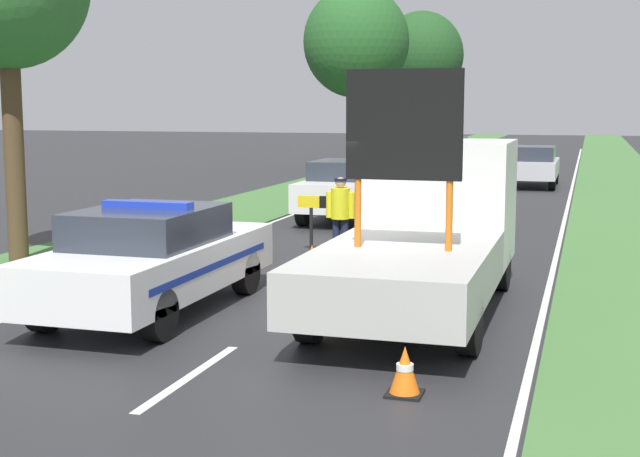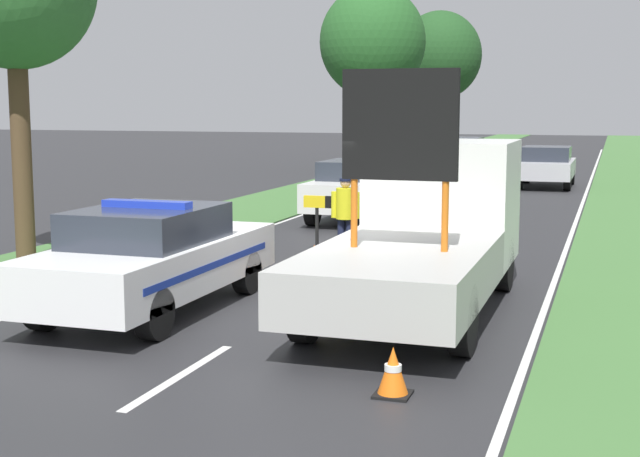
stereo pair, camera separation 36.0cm
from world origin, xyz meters
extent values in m
plane|color=#28282B|center=(0.00, 0.00, 0.00)|extent=(160.00, 160.00, 0.00)
cube|color=silver|center=(0.00, -3.71, 0.00)|extent=(0.12, 2.51, 0.01)
cube|color=silver|center=(0.00, 2.47, 0.00)|extent=(0.12, 2.51, 0.01)
cube|color=silver|center=(0.00, 8.64, 0.00)|extent=(0.12, 2.51, 0.01)
cube|color=silver|center=(0.00, 14.82, 0.00)|extent=(0.12, 2.51, 0.01)
cube|color=silver|center=(0.00, 20.99, 0.00)|extent=(0.12, 2.51, 0.01)
cube|color=silver|center=(0.00, 27.16, 0.00)|extent=(0.12, 2.51, 0.01)
cube|color=silver|center=(0.00, 33.34, 0.00)|extent=(0.12, 2.51, 0.01)
cube|color=silver|center=(0.00, 39.51, 0.00)|extent=(0.12, 2.51, 0.01)
cube|color=silver|center=(0.00, 45.69, 0.00)|extent=(0.12, 2.51, 0.01)
cube|color=silver|center=(-3.57, 16.86, 0.00)|extent=(0.10, 68.35, 0.01)
cube|color=silver|center=(3.57, 16.86, 0.00)|extent=(0.10, 68.35, 0.01)
cube|color=#427038|center=(-5.34, 20.00, 0.01)|extent=(3.33, 120.00, 0.03)
cube|color=#427038|center=(5.34, 20.00, 0.01)|extent=(3.33, 120.00, 0.03)
cube|color=white|center=(-1.84, -0.96, 0.68)|extent=(1.90, 4.81, 0.68)
cube|color=#282D38|center=(-1.84, -1.11, 1.27)|extent=(1.67, 2.21, 0.50)
cylinder|color=black|center=(-2.66, 0.53, 0.34)|extent=(0.24, 0.68, 0.68)
cylinder|color=black|center=(-1.01, 0.53, 0.34)|extent=(0.24, 0.68, 0.68)
cylinder|color=black|center=(-2.66, -2.46, 0.34)|extent=(0.24, 0.68, 0.68)
cylinder|color=black|center=(-1.01, -2.46, 0.34)|extent=(0.24, 0.68, 0.68)
cube|color=#1E38C6|center=(-1.84, -1.11, 1.57)|extent=(1.33, 0.24, 0.10)
cube|color=#193399|center=(-1.84, -0.96, 0.71)|extent=(1.91, 3.95, 0.10)
cube|color=black|center=(-1.84, 1.48, 0.61)|extent=(1.04, 0.08, 0.41)
cube|color=white|center=(1.84, 2.05, 1.42)|extent=(2.23, 2.14, 1.96)
cube|color=#232833|center=(1.84, 3.10, 1.77)|extent=(1.90, 0.04, 0.86)
cube|color=#B2B2AD|center=(1.84, -1.11, 0.77)|extent=(2.23, 4.16, 0.67)
cylinder|color=#D16619|center=(1.23, -1.11, 1.56)|extent=(0.09, 0.09, 0.90)
cylinder|color=#D16619|center=(2.44, -1.11, 1.56)|extent=(0.09, 0.09, 0.90)
cube|color=black|center=(1.84, -1.11, 2.72)|extent=(1.50, 0.12, 1.41)
cylinder|color=black|center=(0.84, 2.05, 0.44)|extent=(0.24, 0.87, 0.87)
cylinder|color=black|center=(2.83, 2.05, 0.44)|extent=(0.24, 0.87, 0.87)
cylinder|color=black|center=(0.84, -1.94, 0.44)|extent=(0.24, 0.87, 0.87)
cylinder|color=black|center=(2.83, -1.94, 0.44)|extent=(0.24, 0.87, 0.87)
cylinder|color=black|center=(-1.19, 4.59, 0.46)|extent=(0.07, 0.07, 0.92)
cylinder|color=black|center=(0.99, 4.59, 0.46)|extent=(0.07, 0.07, 0.92)
cube|color=yellow|center=(-1.24, 4.59, 1.04)|extent=(0.46, 0.08, 0.24)
cube|color=black|center=(-0.78, 4.59, 1.04)|extent=(0.46, 0.08, 0.24)
cube|color=yellow|center=(-0.33, 4.59, 1.04)|extent=(0.46, 0.08, 0.24)
cube|color=black|center=(0.13, 4.59, 1.04)|extent=(0.46, 0.08, 0.24)
cube|color=yellow|center=(0.58, 4.59, 1.04)|extent=(0.46, 0.08, 0.24)
cube|color=black|center=(1.04, 4.59, 1.04)|extent=(0.46, 0.08, 0.24)
cylinder|color=#191E38|center=(-0.51, 4.04, 0.40)|extent=(0.15, 0.15, 0.79)
cylinder|color=#191E38|center=(-0.35, 4.04, 0.40)|extent=(0.15, 0.15, 0.79)
cylinder|color=yellow|center=(-0.43, 4.04, 1.09)|extent=(0.36, 0.36, 0.60)
cylinder|color=yellow|center=(-0.66, 4.04, 1.06)|extent=(0.12, 0.12, 0.51)
cylinder|color=yellow|center=(-0.20, 4.04, 1.06)|extent=(0.12, 0.12, 0.51)
sphere|color=tan|center=(-0.43, 4.04, 1.49)|extent=(0.21, 0.21, 0.21)
cylinder|color=#141933|center=(-0.43, 4.04, 1.55)|extent=(0.24, 0.24, 0.05)
cylinder|color=#191E38|center=(0.65, 4.03, 0.39)|extent=(0.15, 0.15, 0.79)
cylinder|color=#191E38|center=(0.81, 4.03, 0.39)|extent=(0.15, 0.15, 0.79)
cylinder|color=#B2AD9E|center=(0.73, 4.03, 1.08)|extent=(0.36, 0.36, 0.59)
cylinder|color=#B2AD9E|center=(0.51, 4.03, 1.05)|extent=(0.12, 0.12, 0.50)
cylinder|color=#B2AD9E|center=(0.96, 4.03, 1.05)|extent=(0.12, 0.12, 0.50)
sphere|color=#A57A5B|center=(0.73, 4.03, 1.48)|extent=(0.20, 0.20, 0.20)
cube|color=black|center=(2.39, -3.64, 0.01)|extent=(0.37, 0.37, 0.03)
cone|color=orange|center=(2.39, -3.64, 0.27)|extent=(0.32, 0.32, 0.49)
cylinder|color=white|center=(2.39, -3.64, 0.30)|extent=(0.18, 0.18, 0.07)
cube|color=black|center=(1.82, 4.72, 0.01)|extent=(0.44, 0.44, 0.03)
cone|color=orange|center=(1.82, 4.72, 0.32)|extent=(0.37, 0.37, 0.57)
cylinder|color=white|center=(1.82, 4.72, 0.35)|extent=(0.21, 0.21, 0.08)
cube|color=black|center=(-0.29, 1.74, 0.01)|extent=(0.47, 0.47, 0.03)
cone|color=orange|center=(-0.29, 1.74, 0.34)|extent=(0.40, 0.40, 0.61)
cylinder|color=white|center=(-0.29, 1.74, 0.37)|extent=(0.22, 0.22, 0.09)
cube|color=silver|center=(-1.83, 9.78, 0.73)|extent=(1.81, 4.20, 0.70)
cube|color=#282D38|center=(-1.83, 9.65, 1.32)|extent=(1.59, 1.93, 0.48)
cylinder|color=black|center=(-2.61, 11.08, 0.38)|extent=(0.24, 0.77, 0.77)
cylinder|color=black|center=(-1.04, 11.08, 0.38)|extent=(0.24, 0.77, 0.77)
cylinder|color=black|center=(-2.61, 8.48, 0.38)|extent=(0.24, 0.77, 0.77)
cylinder|color=black|center=(-1.04, 8.48, 0.38)|extent=(0.24, 0.77, 0.77)
cube|color=slate|center=(-1.79, 14.94, 0.69)|extent=(1.79, 3.97, 0.61)
cube|color=#282D38|center=(-1.79, 14.82, 1.22)|extent=(1.58, 1.83, 0.46)
cylinder|color=black|center=(-2.57, 16.17, 0.38)|extent=(0.24, 0.77, 0.77)
cylinder|color=black|center=(-1.01, 16.17, 0.38)|extent=(0.24, 0.77, 0.77)
cylinder|color=black|center=(-2.57, 13.71, 0.38)|extent=(0.24, 0.77, 0.77)
cylinder|color=black|center=(-1.01, 13.71, 0.38)|extent=(0.24, 0.77, 0.77)
cube|color=#B2B2B7|center=(2.08, 21.21, 0.67)|extent=(1.90, 4.28, 0.60)
cube|color=#282D38|center=(2.08, 21.08, 1.23)|extent=(1.67, 1.97, 0.51)
cylinder|color=black|center=(1.25, 22.53, 0.37)|extent=(0.24, 0.73, 0.73)
cylinder|color=black|center=(2.91, 22.53, 0.37)|extent=(0.24, 0.73, 0.73)
cylinder|color=black|center=(1.25, 19.88, 0.37)|extent=(0.24, 0.73, 0.73)
cylinder|color=black|center=(2.91, 19.88, 0.37)|extent=(0.24, 0.73, 0.73)
cube|color=navy|center=(-2.01, 27.63, 0.73)|extent=(1.83, 3.90, 0.72)
cube|color=#282D38|center=(-2.01, 27.51, 1.32)|extent=(1.61, 1.80, 0.46)
cylinder|color=black|center=(-2.80, 28.84, 0.37)|extent=(0.24, 0.74, 0.74)
cylinder|color=black|center=(-1.21, 28.84, 0.37)|extent=(0.24, 0.74, 0.74)
cylinder|color=black|center=(-2.80, 26.42, 0.37)|extent=(0.24, 0.74, 0.74)
cylinder|color=black|center=(-1.21, 26.42, 0.37)|extent=(0.24, 0.74, 0.74)
cylinder|color=#4C3823|center=(-6.11, 27.12, 2.00)|extent=(0.42, 0.42, 4.01)
ellipsoid|color=#235623|center=(-6.11, 27.12, 5.79)|extent=(4.76, 4.76, 5.00)
cylinder|color=#4C3823|center=(-6.17, 1.91, 2.04)|extent=(0.37, 0.37, 4.07)
cylinder|color=#4C3823|center=(-4.94, 36.96, 1.98)|extent=(0.42, 0.42, 3.96)
ellipsoid|color=#1E471E|center=(-4.94, 36.96, 5.68)|extent=(4.60, 4.60, 4.83)
camera|label=1|loc=(4.12, -12.37, 2.96)|focal=50.00mm
camera|label=2|loc=(4.46, -12.26, 2.96)|focal=50.00mm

